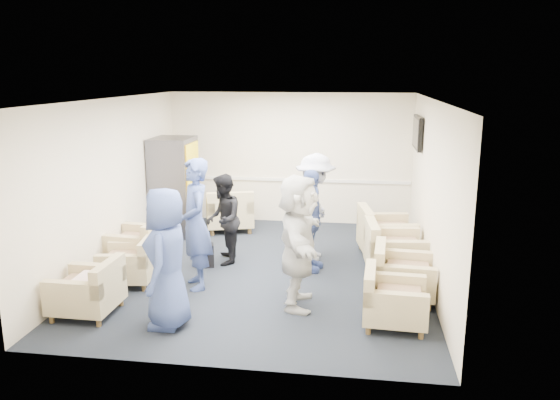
# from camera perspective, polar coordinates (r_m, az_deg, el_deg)

# --- Properties ---
(floor) EXTENTS (6.00, 6.00, 0.00)m
(floor) POSITION_cam_1_polar(r_m,az_deg,el_deg) (8.82, -1.48, -7.33)
(floor) COLOR black
(floor) RESTS_ON ground
(ceiling) EXTENTS (6.00, 6.00, 0.00)m
(ceiling) POSITION_cam_1_polar(r_m,az_deg,el_deg) (8.27, -1.60, 10.49)
(ceiling) COLOR white
(ceiling) RESTS_ON back_wall
(back_wall) EXTENTS (5.00, 0.02, 2.70)m
(back_wall) POSITION_cam_1_polar(r_m,az_deg,el_deg) (11.36, 1.00, 4.37)
(back_wall) COLOR beige
(back_wall) RESTS_ON floor
(front_wall) EXTENTS (5.00, 0.02, 2.70)m
(front_wall) POSITION_cam_1_polar(r_m,az_deg,el_deg) (5.60, -6.70, -4.98)
(front_wall) COLOR beige
(front_wall) RESTS_ON floor
(left_wall) EXTENTS (0.02, 6.00, 2.70)m
(left_wall) POSITION_cam_1_polar(r_m,az_deg,el_deg) (9.19, -17.11, 1.69)
(left_wall) COLOR beige
(left_wall) RESTS_ON floor
(right_wall) EXTENTS (0.02, 6.00, 2.70)m
(right_wall) POSITION_cam_1_polar(r_m,az_deg,el_deg) (8.40, 15.53, 0.75)
(right_wall) COLOR beige
(right_wall) RESTS_ON floor
(chair_rail) EXTENTS (4.98, 0.04, 0.06)m
(chair_rail) POSITION_cam_1_polar(r_m,az_deg,el_deg) (11.42, 0.98, 2.12)
(chair_rail) COLOR silver
(chair_rail) RESTS_ON back_wall
(tv) EXTENTS (0.10, 1.00, 0.58)m
(tv) POSITION_cam_1_polar(r_m,az_deg,el_deg) (10.05, 14.16, 6.83)
(tv) COLOR black
(tv) RESTS_ON right_wall
(armchair_left_near) EXTENTS (0.79, 0.79, 0.62)m
(armchair_left_near) POSITION_cam_1_polar(r_m,az_deg,el_deg) (7.59, -19.24, -9.04)
(armchair_left_near) COLOR tan
(armchair_left_near) RESTS_ON floor
(armchair_left_mid) EXTENTS (0.84, 0.84, 0.60)m
(armchair_left_mid) POSITION_cam_1_polar(r_m,az_deg,el_deg) (8.49, -15.27, -6.48)
(armchair_left_mid) COLOR tan
(armchair_left_mid) RESTS_ON floor
(armchair_left_far) EXTENTS (0.93, 0.93, 0.68)m
(armchair_left_far) POSITION_cam_1_polar(r_m,az_deg,el_deg) (9.13, -14.31, -4.77)
(armchair_left_far) COLOR tan
(armchair_left_far) RESTS_ON floor
(armchair_right_near) EXTENTS (0.80, 0.80, 0.61)m
(armchair_right_near) POSITION_cam_1_polar(r_m,az_deg,el_deg) (7.04, 11.49, -10.38)
(armchair_right_near) COLOR tan
(armchair_right_near) RESTS_ON floor
(armchair_right_midnear) EXTENTS (0.87, 0.87, 0.65)m
(armchair_right_midnear) POSITION_cam_1_polar(r_m,az_deg,el_deg) (7.83, 12.41, -7.80)
(armchair_right_midnear) COLOR tan
(armchair_right_midnear) RESTS_ON floor
(armchair_right_midfar) EXTENTS (0.97, 0.97, 0.71)m
(armchair_right_midfar) POSITION_cam_1_polar(r_m,az_deg,el_deg) (8.74, 11.51, -5.32)
(armchair_right_midfar) COLOR tan
(armchair_right_midfar) RESTS_ON floor
(armchair_right_far) EXTENTS (1.03, 1.03, 0.72)m
(armchair_right_far) POSITION_cam_1_polar(r_m,az_deg,el_deg) (9.56, 10.70, -3.65)
(armchair_right_far) COLOR tan
(armchair_right_far) RESTS_ON floor
(armchair_corner) EXTENTS (1.12, 1.12, 0.72)m
(armchair_corner) POSITION_cam_1_polar(r_m,az_deg,el_deg) (10.92, -5.28, -1.36)
(armchair_corner) COLOR tan
(armchair_corner) RESTS_ON floor
(vending_machine) EXTENTS (0.77, 0.89, 1.88)m
(vending_machine) POSITION_cam_1_polar(r_m,az_deg,el_deg) (10.75, -10.96, 1.43)
(vending_machine) COLOR #505058
(vending_machine) RESTS_ON floor
(backpack) EXTENTS (0.31, 0.26, 0.46)m
(backpack) POSITION_cam_1_polar(r_m,az_deg,el_deg) (8.97, -7.79, -5.49)
(backpack) COLOR black
(backpack) RESTS_ON floor
(pillow) EXTENTS (0.32, 0.41, 0.12)m
(pillow) POSITION_cam_1_polar(r_m,az_deg,el_deg) (7.54, -19.36, -7.91)
(pillow) COLOR silver
(pillow) RESTS_ON armchair_left_near
(person_front_left) EXTENTS (0.60, 0.89, 1.75)m
(person_front_left) POSITION_cam_1_polar(r_m,az_deg,el_deg) (6.83, -11.74, -5.99)
(person_front_left) COLOR #3A4D8C
(person_front_left) RESTS_ON floor
(person_mid_left) EXTENTS (0.72, 0.83, 1.91)m
(person_mid_left) POSITION_cam_1_polar(r_m,az_deg,el_deg) (7.96, -8.83, -2.51)
(person_mid_left) COLOR #3A4D8C
(person_mid_left) RESTS_ON floor
(person_back_left) EXTENTS (0.69, 0.82, 1.49)m
(person_back_left) POSITION_cam_1_polar(r_m,az_deg,el_deg) (8.98, -5.96, -2.02)
(person_back_left) COLOR black
(person_back_left) RESTS_ON floor
(person_back_right) EXTENTS (0.77, 1.21, 1.79)m
(person_back_right) POSITION_cam_1_polar(r_m,az_deg,el_deg) (9.13, 3.70, -0.74)
(person_back_right) COLOR silver
(person_back_right) RESTS_ON floor
(person_mid_right) EXTENTS (0.56, 1.01, 1.63)m
(person_mid_right) POSITION_cam_1_polar(r_m,az_deg,el_deg) (8.58, 3.14, -2.18)
(person_mid_right) COLOR #3A4D8C
(person_mid_right) RESTS_ON floor
(person_front_right) EXTENTS (0.63, 1.71, 1.81)m
(person_front_right) POSITION_cam_1_polar(r_m,az_deg,el_deg) (7.24, 1.94, -4.37)
(person_front_right) COLOR silver
(person_front_right) RESTS_ON floor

